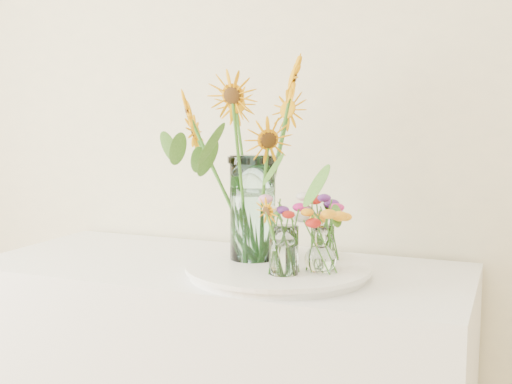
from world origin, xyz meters
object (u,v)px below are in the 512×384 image
(small_vase_a, at_px, (284,251))
(mason_jar, at_px, (253,208))
(tray, at_px, (278,271))
(small_vase_c, at_px, (324,243))
(small_vase_b, at_px, (320,250))

(small_vase_a, bearing_deg, mason_jar, 136.69)
(tray, xyz_separation_m, mason_jar, (-0.09, 0.04, 0.16))
(mason_jar, bearing_deg, small_vase_c, 19.76)
(small_vase_a, bearing_deg, small_vase_b, 41.72)
(small_vase_c, bearing_deg, small_vase_a, -103.40)
(mason_jar, bearing_deg, small_vase_a, -43.31)
(tray, bearing_deg, small_vase_b, -9.91)
(small_vase_c, bearing_deg, mason_jar, -160.24)
(small_vase_b, xyz_separation_m, small_vase_c, (-0.03, 0.13, -0.01))
(mason_jar, relative_size, small_vase_b, 2.49)
(small_vase_a, height_order, small_vase_b, small_vase_a)
(mason_jar, distance_m, small_vase_c, 0.22)
(tray, bearing_deg, mason_jar, 155.49)
(tray, xyz_separation_m, small_vase_c, (0.09, 0.11, 0.06))
(tray, height_order, small_vase_b, small_vase_b)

